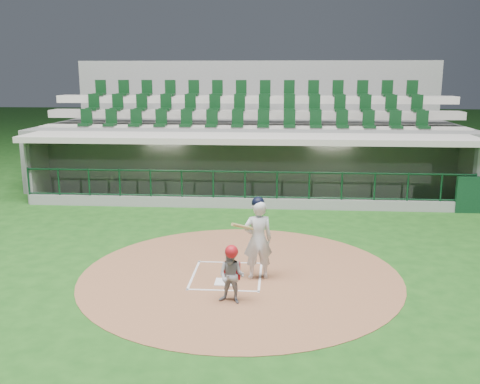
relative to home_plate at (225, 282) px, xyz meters
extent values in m
plane|color=#184614|center=(0.00, 0.70, -0.02)|extent=(120.00, 120.00, 0.00)
cylinder|color=brown|center=(0.30, 0.50, -0.02)|extent=(7.20, 7.20, 0.01)
cube|color=white|center=(0.00, 0.00, 0.00)|extent=(0.43, 0.43, 0.02)
cube|color=white|center=(-0.75, 0.40, 0.00)|extent=(0.05, 1.80, 0.01)
cube|color=white|center=(0.75, 0.40, 0.00)|extent=(0.05, 1.80, 0.01)
cube|color=white|center=(0.00, 1.25, 0.00)|extent=(1.55, 0.05, 0.01)
cube|color=white|center=(0.00, -0.45, 0.00)|extent=(1.55, 0.05, 0.01)
cube|color=gray|center=(0.00, 8.20, -0.57)|extent=(15.00, 3.00, 0.10)
cube|color=slate|center=(0.00, 9.80, 0.83)|extent=(15.00, 0.20, 2.70)
cube|color=#AAA496|center=(0.00, 9.68, 1.08)|extent=(13.50, 0.04, 0.90)
cube|color=slate|center=(-7.50, 8.20, 0.83)|extent=(0.20, 3.00, 2.70)
cube|color=slate|center=(7.50, 8.20, 0.83)|extent=(0.20, 3.00, 2.70)
cube|color=#AAA499|center=(0.00, 7.95, 2.28)|extent=(15.40, 3.50, 0.20)
cube|color=gray|center=(0.00, 6.65, 0.13)|extent=(15.00, 0.15, 0.40)
cube|color=black|center=(0.00, 6.65, 1.70)|extent=(15.00, 0.01, 0.95)
cube|color=brown|center=(0.00, 9.25, -0.30)|extent=(12.75, 0.40, 0.45)
cube|color=white|center=(-3.00, 8.20, 2.15)|extent=(1.30, 0.35, 0.04)
cube|color=white|center=(3.00, 8.20, 2.15)|extent=(1.30, 0.35, 0.04)
imported|color=#AB1F12|center=(-4.21, 8.76, 0.29)|extent=(1.20, 0.94, 1.63)
imported|color=maroon|center=(-2.95, 9.02, 0.24)|extent=(0.95, 0.55, 1.52)
imported|color=maroon|center=(0.57, 8.98, 0.39)|extent=(0.90, 0.59, 1.82)
imported|color=#A81512|center=(3.92, 8.97, 0.31)|extent=(1.62, 1.03, 1.67)
cube|color=slate|center=(0.00, 11.45, 1.13)|extent=(17.00, 6.50, 2.50)
cube|color=#A39F93|center=(0.00, 9.95, 2.28)|extent=(16.60, 0.95, 0.30)
cube|color=gray|center=(0.00, 10.90, 2.83)|extent=(16.60, 0.95, 0.30)
cube|color=#B0AB9F|center=(0.00, 11.85, 3.38)|extent=(16.60, 0.95, 0.30)
cube|color=slate|center=(0.00, 14.80, 2.50)|extent=(17.00, 0.25, 5.05)
imported|color=silver|center=(0.69, 0.32, 0.88)|extent=(0.72, 0.56, 1.77)
sphere|color=black|center=(0.69, 0.32, 1.70)|extent=(0.28, 0.28, 0.28)
cylinder|color=tan|center=(0.44, 0.07, 1.23)|extent=(0.58, 0.79, 0.39)
imported|color=gray|center=(0.24, -1.02, 0.54)|extent=(0.63, 0.55, 1.11)
sphere|color=#AF121B|center=(0.24, -1.02, 1.05)|extent=(0.26, 0.26, 0.26)
cube|color=#AE1219|center=(0.24, -0.87, 0.60)|extent=(0.32, 0.10, 0.35)
camera|label=1|loc=(1.14, -10.85, 4.41)|focal=40.00mm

